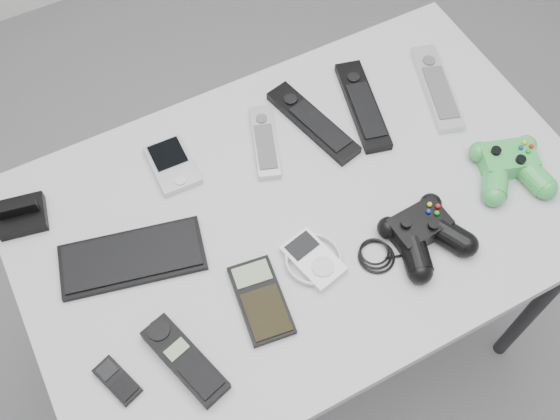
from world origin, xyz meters
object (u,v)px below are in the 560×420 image
pda (172,165)px  controller_black (424,232)px  remote_black_b (363,105)px  mobile_phone (117,380)px  remote_black_a (313,122)px  pda_keyboard (132,257)px  remote_silver_a (265,141)px  mp3_player (313,259)px  remote_silver_b (437,87)px  controller_green (510,165)px  calculator (261,300)px  cordless_handset (185,360)px  desk (303,224)px

pda → controller_black: controller_black is taller
remote_black_b → mobile_phone: remote_black_b is taller
remote_black_a → controller_black: (0.05, -0.33, 0.01)m
mobile_phone → pda_keyboard: bearing=42.9°
remote_black_a → controller_black: size_ratio=0.90×
remote_silver_a → mp3_player: bearing=-78.5°
pda → mobile_phone: size_ratio=1.44×
remote_black_a → remote_silver_b: 0.29m
mp3_player → controller_green: bearing=-13.8°
remote_black_a → controller_black: controller_black is taller
pda_keyboard → controller_green: controller_green is taller
pda → mp3_player: size_ratio=1.09×
pda → mp3_player: bearing=-63.2°
remote_silver_a → mobile_phone: (-0.44, -0.32, -0.00)m
pda_keyboard → pda: pda is taller
remote_silver_a → calculator: remote_silver_a is taller
remote_silver_b → cordless_handset: (-0.72, -0.30, 0.00)m
pda_keyboard → remote_black_b: (0.56, 0.11, 0.00)m
pda → remote_silver_b: 0.59m
controller_green → remote_silver_b: bearing=109.5°
remote_black_a → controller_black: bearing=-94.5°
desk → cordless_handset: bearing=-152.0°
controller_black → controller_green: (0.24, 0.05, -0.00)m
remote_silver_b → mp3_player: 0.50m
desk → calculator: bearing=-140.4°
desk → remote_silver_b: size_ratio=4.75×
calculator → remote_silver_b: bearing=33.1°
pda → cordless_handset: bearing=-108.2°
pda_keyboard → remote_black_b: 0.57m
mobile_phone → mp3_player: bearing=-13.5°
pda → remote_black_b: (0.42, -0.05, 0.00)m
remote_silver_b → calculator: size_ratio=1.48×
desk → calculator: calculator is taller
mobile_phone → calculator: 0.28m
pda_keyboard → pda: 0.21m
pda → controller_green: controller_green is taller
remote_black_b → mp3_player: 0.38m
desk → remote_silver_a: size_ratio=6.17×
calculator → desk: bearing=47.8°
desk → pda: size_ratio=8.87×
remote_silver_a → pda: bearing=-170.2°
mp3_player → mobile_phone: bearing=173.2°
desk → remote_silver_a: (0.00, 0.17, 0.07)m
remote_black_a → remote_silver_a: bearing=165.0°
remote_silver_a → remote_black_b: (0.23, -0.01, 0.00)m
desk → pda: bearing=132.5°
remote_silver_a → remote_black_a: (0.11, -0.00, 0.00)m
remote_silver_a → remote_silver_b: bearing=13.5°
remote_silver_b → controller_green: controller_green is taller
pda_keyboard → desk: bearing=5.0°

